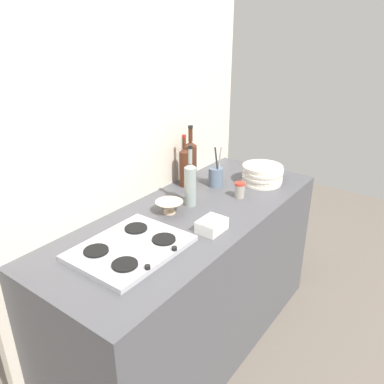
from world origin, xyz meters
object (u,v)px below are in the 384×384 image
at_px(wine_bottle_mid_left, 184,166).
at_px(utensil_crock, 216,176).
at_px(stovetop_hob, 131,248).
at_px(butter_dish, 212,225).
at_px(wine_bottle_leftmost, 190,160).
at_px(wine_bottle_mid_right, 190,183).
at_px(plate_stack, 262,174).
at_px(mixing_bowl, 169,207).
at_px(condiment_jar_front, 240,190).

height_order(wine_bottle_mid_left, utensil_crock, wine_bottle_mid_left).
bearing_deg(utensil_crock, stovetop_hob, -172.99).
bearing_deg(butter_dish, stovetop_hob, 152.08).
xyz_separation_m(wine_bottle_leftmost, utensil_crock, (0.03, -0.18, -0.08)).
distance_m(wine_bottle_mid_right, butter_dish, 0.33).
distance_m(wine_bottle_leftmost, butter_dish, 0.68).
bearing_deg(wine_bottle_mid_left, utensil_crock, -53.93).
bearing_deg(butter_dish, plate_stack, 6.68).
bearing_deg(mixing_bowl, wine_bottle_leftmost, 22.59).
bearing_deg(wine_bottle_leftmost, condiment_jar_front, -95.89).
relative_size(wine_bottle_leftmost, wine_bottle_mid_right, 1.05).
distance_m(stovetop_hob, condiment_jar_front, 0.80).
bearing_deg(wine_bottle_leftmost, mixing_bowl, -157.41).
distance_m(stovetop_hob, wine_bottle_mid_right, 0.56).
xyz_separation_m(wine_bottle_mid_right, butter_dish, (-0.18, -0.26, -0.10)).
relative_size(stovetop_hob, wine_bottle_leftmost, 1.37).
relative_size(wine_bottle_mid_left, butter_dish, 2.33).
bearing_deg(butter_dish, condiment_jar_front, 11.71).
bearing_deg(wine_bottle_mid_left, condiment_jar_front, -82.32).
bearing_deg(utensil_crock, wine_bottle_mid_left, 126.07).
height_order(stovetop_hob, condiment_jar_front, condiment_jar_front).
distance_m(wine_bottle_mid_right, condiment_jar_front, 0.32).
xyz_separation_m(wine_bottle_leftmost, condiment_jar_front, (-0.04, -0.39, -0.09)).
height_order(wine_bottle_mid_left, condiment_jar_front, wine_bottle_mid_left).
relative_size(plate_stack, wine_bottle_mid_right, 0.75).
xyz_separation_m(butter_dish, utensil_crock, (0.49, 0.30, 0.03)).
distance_m(butter_dish, utensil_crock, 0.58).
bearing_deg(stovetop_hob, plate_stack, -5.82).
bearing_deg(butter_dish, utensil_crock, 31.04).
distance_m(mixing_bowl, butter_dish, 0.29).
bearing_deg(wine_bottle_mid_left, butter_dish, -129.82).
height_order(plate_stack, condiment_jar_front, plate_stack).
bearing_deg(wine_bottle_mid_right, mixing_bowl, 167.95).
distance_m(stovetop_hob, wine_bottle_leftmost, 0.89).
relative_size(butter_dish, utensil_crock, 0.53).
relative_size(utensil_crock, condiment_jar_front, 2.89).
xyz_separation_m(plate_stack, butter_dish, (-0.71, -0.08, -0.03)).
xyz_separation_m(mixing_bowl, utensil_crock, (0.47, 0.01, 0.03)).
xyz_separation_m(stovetop_hob, condiment_jar_front, (0.79, -0.10, 0.03)).
bearing_deg(butter_dish, wine_bottle_leftmost, 45.35).
distance_m(mixing_bowl, utensil_crock, 0.47).
bearing_deg(wine_bottle_mid_right, plate_stack, -18.36).
bearing_deg(mixing_bowl, utensil_crock, 0.75).
distance_m(wine_bottle_leftmost, condiment_jar_front, 0.40).
xyz_separation_m(mixing_bowl, butter_dish, (-0.03, -0.29, -0.01)).
xyz_separation_m(stovetop_hob, butter_dish, (0.36, -0.19, 0.02)).
xyz_separation_m(wine_bottle_mid_left, wine_bottle_mid_right, (-0.20, -0.20, 0.00)).
height_order(wine_bottle_mid_left, butter_dish, wine_bottle_mid_left).
relative_size(plate_stack, butter_dish, 1.85).
bearing_deg(wine_bottle_leftmost, utensil_crock, -81.74).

